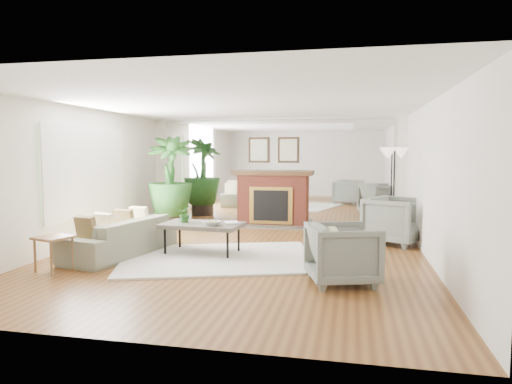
% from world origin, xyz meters
% --- Properties ---
extents(ground, '(7.00, 7.00, 0.00)m').
position_xyz_m(ground, '(0.00, 0.00, 0.00)').
color(ground, brown).
rests_on(ground, ground).
extents(wall_left, '(0.02, 7.00, 2.50)m').
position_xyz_m(wall_left, '(-2.99, 0.00, 1.25)').
color(wall_left, white).
rests_on(wall_left, ground).
extents(wall_right, '(0.02, 7.00, 2.50)m').
position_xyz_m(wall_right, '(2.99, 0.00, 1.25)').
color(wall_right, white).
rests_on(wall_right, ground).
extents(wall_back, '(6.00, 0.02, 2.50)m').
position_xyz_m(wall_back, '(0.00, 3.49, 1.25)').
color(wall_back, white).
rests_on(wall_back, ground).
extents(mirror_panel, '(5.40, 0.04, 2.40)m').
position_xyz_m(mirror_panel, '(0.00, 3.47, 1.25)').
color(mirror_panel, silver).
rests_on(mirror_panel, wall_back).
extents(window_panel, '(0.04, 2.40, 1.50)m').
position_xyz_m(window_panel, '(-2.96, 0.40, 1.35)').
color(window_panel, '#B2E09E').
rests_on(window_panel, wall_left).
extents(fireplace, '(1.85, 0.83, 2.05)m').
position_xyz_m(fireplace, '(0.00, 3.26, 0.66)').
color(fireplace, maroon).
rests_on(fireplace, ground).
extents(area_rug, '(3.57, 3.02, 0.03)m').
position_xyz_m(area_rug, '(-0.24, -0.27, 0.02)').
color(area_rug, silver).
rests_on(area_rug, ground).
extents(coffee_table, '(1.37, 0.87, 0.52)m').
position_xyz_m(coffee_table, '(-0.62, 0.01, 0.48)').
color(coffee_table, '#585146').
rests_on(coffee_table, ground).
extents(sofa, '(1.21, 2.21, 0.61)m').
position_xyz_m(sofa, '(-1.91, -0.33, 0.31)').
color(sofa, gray).
rests_on(sofa, ground).
extents(armchair_back, '(1.29, 1.28, 0.88)m').
position_xyz_m(armchair_back, '(2.60, 1.58, 0.44)').
color(armchair_back, slate).
rests_on(armchair_back, ground).
extents(armchair_front, '(1.07, 1.05, 0.78)m').
position_xyz_m(armchair_front, '(1.70, -1.23, 0.39)').
color(armchair_front, slate).
rests_on(armchair_front, ground).
extents(side_table, '(0.56, 0.56, 0.51)m').
position_xyz_m(side_table, '(-2.35, -1.46, 0.43)').
color(side_table, brown).
rests_on(side_table, ground).
extents(potted_ficus, '(1.28, 1.28, 2.06)m').
position_xyz_m(potted_ficus, '(-2.15, 2.34, 1.10)').
color(potted_ficus, black).
rests_on(potted_ficus, ground).
extents(floor_lamp, '(0.59, 0.33, 1.80)m').
position_xyz_m(floor_lamp, '(2.70, 3.10, 1.54)').
color(floor_lamp, black).
rests_on(floor_lamp, ground).
extents(tabletop_plant, '(0.29, 0.26, 0.29)m').
position_xyz_m(tabletop_plant, '(-0.92, 0.04, 0.67)').
color(tabletop_plant, '#2F6324').
rests_on(tabletop_plant, coffee_table).
extents(fruit_bowl, '(0.34, 0.34, 0.07)m').
position_xyz_m(fruit_bowl, '(-0.39, -0.17, 0.56)').
color(fruit_bowl, brown).
rests_on(fruit_bowl, coffee_table).
extents(book, '(0.31, 0.35, 0.02)m').
position_xyz_m(book, '(-0.23, 0.07, 0.54)').
color(book, brown).
rests_on(book, coffee_table).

